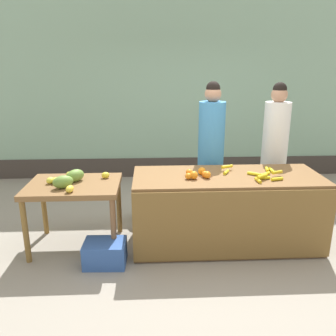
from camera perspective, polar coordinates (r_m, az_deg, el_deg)
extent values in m
plane|color=gray|center=(4.25, 4.27, -12.18)|extent=(24.00, 24.00, 0.00)
cube|color=#8CB299|center=(6.42, 1.60, 12.37)|extent=(8.15, 0.20, 3.12)
cube|color=#3F3833|center=(6.57, 1.57, 0.19)|extent=(8.15, 0.04, 0.36)
cube|color=brown|center=(4.12, 9.54, -6.77)|extent=(2.14, 0.84, 0.85)
cube|color=brown|center=(3.74, 10.94, -9.40)|extent=(2.14, 0.03, 0.79)
cube|color=brown|center=(4.01, -15.39, -2.90)|extent=(1.03, 0.76, 0.06)
cylinder|color=brown|center=(3.99, -22.55, -9.74)|extent=(0.06, 0.06, 0.72)
cylinder|color=brown|center=(3.78, -9.01, -10.08)|extent=(0.06, 0.06, 0.72)
cylinder|color=brown|center=(4.56, -19.87, -6.10)|extent=(0.06, 0.06, 0.72)
cylinder|color=brown|center=(4.38, -8.14, -6.18)|extent=(0.06, 0.06, 0.72)
cylinder|color=yellow|center=(3.91, 17.64, -1.75)|extent=(0.14, 0.07, 0.04)
cylinder|color=yellow|center=(4.03, 14.06, -0.94)|extent=(0.14, 0.11, 0.04)
cylinder|color=yellow|center=(4.22, 16.81, -0.36)|extent=(0.04, 0.16, 0.04)
cylinder|color=yellow|center=(3.91, 15.52, -1.58)|extent=(0.15, 0.05, 0.04)
cylinder|color=yellow|center=(4.24, 16.09, -0.20)|extent=(0.06, 0.13, 0.04)
cylinder|color=gold|center=(3.81, 14.71, -1.98)|extent=(0.05, 0.13, 0.04)
cylinder|color=yellow|center=(4.02, 9.63, -0.69)|extent=(0.09, 0.13, 0.04)
cylinder|color=yellow|center=(4.05, 15.82, -0.99)|extent=(0.14, 0.11, 0.04)
cylinder|color=gold|center=(4.05, 17.66, -0.67)|extent=(0.13, 0.08, 0.04)
cylinder|color=gold|center=(4.13, 9.76, 0.23)|extent=(0.15, 0.09, 0.04)
cylinder|color=yellow|center=(3.87, 15.35, -1.30)|extent=(0.15, 0.12, 0.04)
sphere|color=orange|center=(3.86, 6.11, -1.02)|extent=(0.07, 0.07, 0.07)
sphere|color=orange|center=(3.82, 6.51, -1.14)|extent=(0.08, 0.08, 0.08)
sphere|color=orange|center=(3.78, 4.30, -1.19)|extent=(0.09, 0.09, 0.09)
sphere|color=orange|center=(3.89, 3.55, -0.76)|extent=(0.08, 0.08, 0.08)
sphere|color=orange|center=(3.94, 5.64, -0.51)|extent=(0.09, 0.09, 0.09)
sphere|color=orange|center=(3.77, 3.40, -1.36)|extent=(0.07, 0.07, 0.07)
ellipsoid|color=#D9D941|center=(4.06, -18.91, -1.96)|extent=(0.12, 0.12, 0.07)
ellipsoid|color=#D6DF3D|center=(4.18, -15.16, -1.05)|extent=(0.13, 0.12, 0.08)
ellipsoid|color=#E3DE46|center=(4.03, -18.09, -2.01)|extent=(0.12, 0.13, 0.08)
ellipsoid|color=yellow|center=(3.73, -15.98, -3.36)|extent=(0.10, 0.13, 0.08)
ellipsoid|color=#D4D83E|center=(4.17, -16.07, -1.14)|extent=(0.09, 0.11, 0.08)
ellipsoid|color=yellow|center=(4.09, -10.33, -1.17)|extent=(0.11, 0.10, 0.07)
ellipsoid|color=olive|center=(3.87, -17.02, -2.21)|extent=(0.26, 0.23, 0.14)
ellipsoid|color=olive|center=(4.05, -15.13, -1.20)|extent=(0.25, 0.26, 0.14)
cylinder|color=#33333D|center=(4.74, 6.86, -4.28)|extent=(0.29, 0.29, 0.72)
cylinder|color=#3F8CCC|center=(4.51, 7.21, 5.28)|extent=(0.34, 0.34, 0.88)
sphere|color=tan|center=(4.44, 7.47, 12.07)|extent=(0.21, 0.21, 0.21)
sphere|color=black|center=(4.44, 7.50, 12.95)|extent=(0.18, 0.18, 0.18)
cylinder|color=#33333D|center=(5.04, 16.64, -3.64)|extent=(0.29, 0.29, 0.71)
cylinder|color=white|center=(4.83, 17.43, 5.23)|extent=(0.34, 0.34, 0.87)
sphere|color=tan|center=(4.76, 17.99, 11.51)|extent=(0.21, 0.21, 0.21)
sphere|color=black|center=(4.75, 18.07, 12.33)|extent=(0.18, 0.18, 0.18)
cube|color=#3359A5|center=(3.83, -10.38, -13.70)|extent=(0.45, 0.33, 0.26)
ellipsoid|color=tan|center=(4.74, -4.07, -5.65)|extent=(0.45, 0.47, 0.50)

